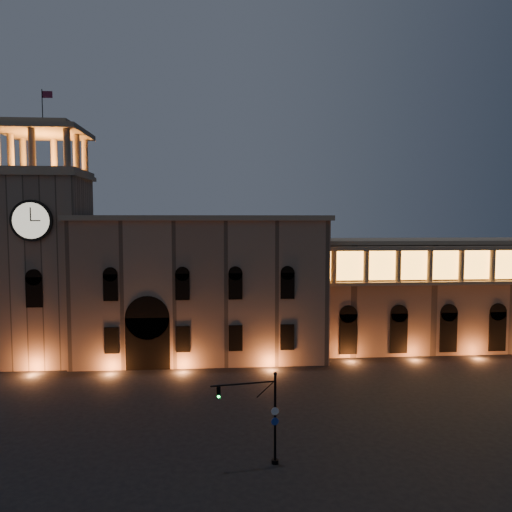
# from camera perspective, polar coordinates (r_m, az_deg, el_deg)

# --- Properties ---
(ground) EXTENTS (160.00, 160.00, 0.00)m
(ground) POSITION_cam_1_polar(r_m,az_deg,el_deg) (44.03, -4.27, -18.71)
(ground) COLOR black
(ground) RESTS_ON ground
(government_building) EXTENTS (30.80, 12.80, 17.60)m
(government_building) POSITION_cam_1_polar(r_m,az_deg,el_deg) (63.08, -6.27, -3.44)
(government_building) COLOR #846A56
(government_building) RESTS_ON ground
(clock_tower) EXTENTS (9.80, 9.80, 32.40)m
(clock_tower) POSITION_cam_1_polar(r_m,az_deg,el_deg) (65.02, -22.78, -0.21)
(clock_tower) COLOR #846A56
(clock_tower) RESTS_ON ground
(colonnade_wing) EXTENTS (40.60, 11.50, 14.50)m
(colonnade_wing) POSITION_cam_1_polar(r_m,az_deg,el_deg) (72.67, 21.81, -3.85)
(colonnade_wing) COLOR #7E6551
(colonnade_wing) RESTS_ON ground
(traffic_light) EXTENTS (4.75, 1.09, 6.59)m
(traffic_light) POSITION_cam_1_polar(r_m,az_deg,el_deg) (36.36, 0.92, -17.89)
(traffic_light) COLOR black
(traffic_light) RESTS_ON ground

